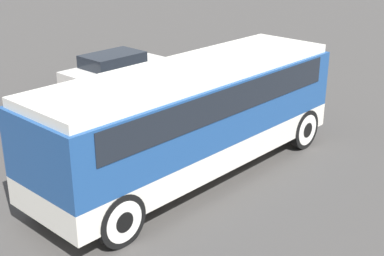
% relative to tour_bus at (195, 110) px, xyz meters
% --- Properties ---
extents(ground_plane, '(120.00, 120.00, 0.00)m').
position_rel_tour_bus_xyz_m(ground_plane, '(-0.10, 0.00, -1.82)').
color(ground_plane, '#423F3D').
extents(tour_bus, '(9.18, 2.65, 3.00)m').
position_rel_tour_bus_xyz_m(tour_bus, '(0.00, 0.00, 0.00)').
color(tour_bus, silver).
rests_on(tour_bus, ground_plane).
extents(parked_car_near, '(4.65, 1.80, 1.35)m').
position_rel_tour_bus_xyz_m(parked_car_near, '(3.89, 8.00, -1.14)').
color(parked_car_near, silver).
rests_on(parked_car_near, ground_plane).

